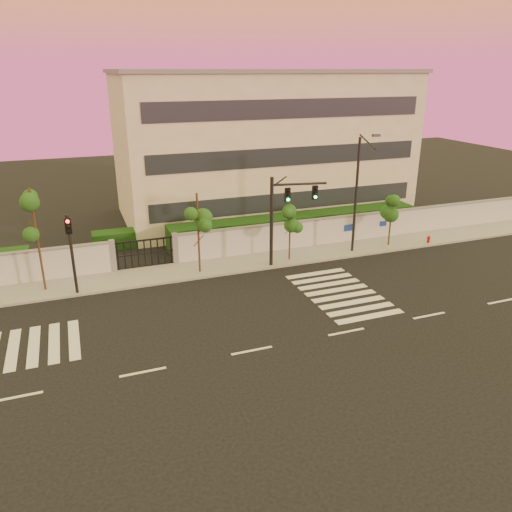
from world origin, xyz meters
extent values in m
plane|color=black|center=(0.00, 0.00, 0.00)|extent=(120.00, 120.00, 0.00)
cube|color=gray|center=(0.00, 10.50, 0.07)|extent=(60.00, 3.00, 0.15)
cube|color=#B2B4B9|center=(14.50, 12.00, 1.00)|extent=(31.00, 0.30, 2.00)
cube|color=slate|center=(14.50, 12.00, 2.06)|extent=(31.00, 0.36, 0.12)
cube|color=slate|center=(-5.00, 12.00, 1.10)|extent=(0.35, 0.35, 2.20)
cube|color=slate|center=(-1.00, 12.00, 1.10)|extent=(0.35, 0.35, 2.20)
cube|color=#153610|center=(9.00, 14.50, 0.90)|extent=(20.00, 2.00, 1.80)
cube|color=#153610|center=(-3.00, 17.00, 0.60)|extent=(6.00, 1.50, 1.20)
cube|color=beige|center=(9.00, 22.00, 6.00)|extent=(24.00, 12.00, 12.00)
cube|color=#262D38|center=(9.00, 15.98, 2.50)|extent=(22.00, 0.08, 1.40)
cube|color=#262D38|center=(9.00, 15.98, 6.00)|extent=(22.00, 0.08, 1.40)
cube|color=#262D38|center=(9.00, 15.98, 9.50)|extent=(22.00, 0.08, 1.40)
cube|color=slate|center=(9.00, 22.00, 12.10)|extent=(24.40, 12.40, 0.30)
cube|color=silver|center=(-10.40, 4.00, 0.01)|extent=(0.50, 4.00, 0.02)
cube|color=silver|center=(-9.50, 4.00, 0.01)|extent=(0.50, 4.00, 0.02)
cube|color=silver|center=(-8.60, 4.00, 0.01)|extent=(0.50, 4.00, 0.02)
cube|color=silver|center=(-7.70, 4.00, 0.01)|extent=(0.50, 4.00, 0.02)
cube|color=silver|center=(7.00, 1.00, 0.01)|extent=(4.00, 0.50, 0.02)
cube|color=silver|center=(7.00, 1.90, 0.01)|extent=(4.00, 0.50, 0.02)
cube|color=silver|center=(7.00, 2.80, 0.01)|extent=(4.00, 0.50, 0.02)
cube|color=silver|center=(7.00, 3.70, 0.01)|extent=(4.00, 0.50, 0.02)
cube|color=silver|center=(7.00, 4.60, 0.01)|extent=(4.00, 0.50, 0.02)
cube|color=silver|center=(7.00, 5.50, 0.01)|extent=(4.00, 0.50, 0.02)
cube|color=silver|center=(7.00, 6.40, 0.01)|extent=(4.00, 0.50, 0.02)
cube|color=silver|center=(7.00, 7.30, 0.01)|extent=(4.00, 0.50, 0.02)
cube|color=silver|center=(-10.00, 0.00, 0.01)|extent=(2.00, 0.15, 0.01)
cube|color=silver|center=(-5.00, 0.00, 0.01)|extent=(2.00, 0.15, 0.01)
cube|color=silver|center=(0.00, 0.00, 0.01)|extent=(2.00, 0.15, 0.01)
cube|color=silver|center=(5.00, 0.00, 0.01)|extent=(2.00, 0.15, 0.01)
cube|color=silver|center=(10.00, 0.00, 0.01)|extent=(2.00, 0.15, 0.01)
cube|color=silver|center=(15.00, 0.00, 0.01)|extent=(2.00, 0.15, 0.01)
cylinder|color=#382314|center=(-9.08, 10.39, 3.09)|extent=(0.13, 0.13, 6.19)
sphere|color=#164E18|center=(-9.08, 10.39, 4.95)|extent=(1.19, 1.19, 1.19)
sphere|color=#164E18|center=(-8.70, 10.60, 4.02)|extent=(0.91, 0.91, 0.91)
sphere|color=#164E18|center=(-9.40, 10.23, 4.33)|extent=(0.86, 0.86, 0.86)
cylinder|color=#382314|center=(0.10, 9.92, 2.62)|extent=(0.13, 0.13, 5.25)
sphere|color=#164E18|center=(0.10, 9.92, 4.20)|extent=(1.19, 1.19, 1.19)
sphere|color=#164E18|center=(0.48, 10.13, 3.41)|extent=(0.91, 0.91, 0.91)
sphere|color=#164E18|center=(-0.22, 9.76, 3.67)|extent=(0.86, 0.86, 0.86)
cylinder|color=#382314|center=(6.32, 9.90, 2.04)|extent=(0.11, 0.11, 4.08)
sphere|color=#164E18|center=(6.32, 9.90, 3.27)|extent=(1.03, 1.03, 1.03)
sphere|color=#164E18|center=(6.65, 10.09, 2.65)|extent=(0.79, 0.79, 0.79)
sphere|color=#164E18|center=(6.04, 9.76, 2.86)|extent=(0.75, 0.75, 0.75)
cylinder|color=#382314|center=(14.35, 10.07, 1.94)|extent=(0.12, 0.12, 3.89)
sphere|color=#164E18|center=(14.35, 10.07, 3.11)|extent=(1.12, 1.12, 1.12)
sphere|color=#164E18|center=(14.71, 10.27, 2.53)|extent=(0.85, 0.85, 0.85)
sphere|color=#164E18|center=(14.05, 9.92, 2.72)|extent=(0.81, 0.81, 0.81)
cylinder|color=black|center=(4.78, 9.39, 2.99)|extent=(0.23, 0.23, 5.99)
cylinder|color=black|center=(6.61, 9.39, 5.41)|extent=(3.63, 0.86, 0.15)
cube|color=black|center=(5.84, 9.34, 4.78)|extent=(0.34, 0.17, 0.87)
sphere|color=#0CF259|center=(5.84, 9.23, 4.51)|extent=(0.19, 0.19, 0.19)
cube|color=black|center=(7.77, 9.34, 4.78)|extent=(0.34, 0.17, 0.87)
sphere|color=#0CF259|center=(7.77, 9.23, 4.51)|extent=(0.19, 0.19, 0.19)
cylinder|color=black|center=(-7.35, 9.30, 2.41)|extent=(0.17, 0.17, 4.82)
cube|color=black|center=(-7.35, 9.25, 4.18)|extent=(0.38, 0.19, 0.96)
sphere|color=red|center=(-7.35, 9.14, 4.48)|extent=(0.21, 0.21, 0.21)
cylinder|color=black|center=(11.21, 9.90, 4.04)|extent=(0.18, 0.18, 8.08)
cylinder|color=black|center=(11.21, 8.99, 7.88)|extent=(0.10, 1.93, 0.79)
cube|color=#3F3F44|center=(11.21, 8.08, 8.39)|extent=(0.51, 0.25, 0.15)
cylinder|color=#A90B12|center=(17.42, 9.43, 0.23)|extent=(0.20, 0.20, 0.46)
cylinder|color=#A90B12|center=(17.42, 9.43, 0.50)|extent=(0.26, 0.26, 0.09)
sphere|color=#A90B12|center=(17.42, 9.43, 0.60)|extent=(0.16, 0.16, 0.16)
cylinder|color=#A90B12|center=(17.42, 9.43, 0.32)|extent=(0.27, 0.15, 0.09)
camera|label=1|loc=(-6.86, -18.89, 12.25)|focal=35.00mm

